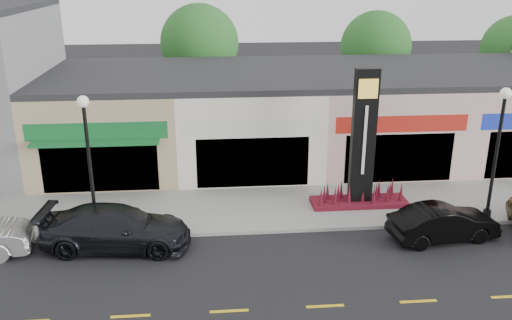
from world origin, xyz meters
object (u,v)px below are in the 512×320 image
(lamp_west_near, at_px, (88,152))
(car_black_conv, at_px, (443,223))
(pylon_sign, at_px, (362,159))
(car_dark_sedan, at_px, (116,228))
(lamp_east_near, at_px, (498,141))

(lamp_west_near, bearing_deg, car_black_conv, -6.41)
(pylon_sign, bearing_deg, car_black_conv, -52.83)
(pylon_sign, relative_size, car_black_conv, 1.43)
(lamp_west_near, distance_m, car_black_conv, 13.80)
(pylon_sign, bearing_deg, car_dark_sedan, -164.54)
(lamp_west_near, relative_size, car_black_conv, 1.30)
(lamp_east_near, relative_size, pylon_sign, 0.91)
(lamp_east_near, height_order, car_black_conv, lamp_east_near)
(lamp_east_near, xyz_separation_m, pylon_sign, (-5.00, 1.70, -1.20))
(lamp_east_near, bearing_deg, pylon_sign, 161.25)
(lamp_west_near, xyz_separation_m, car_dark_sedan, (0.95, -1.08, -2.67))
(lamp_west_near, bearing_deg, car_dark_sedan, -48.87)
(car_dark_sedan, relative_size, car_black_conv, 1.32)
(lamp_west_near, height_order, car_dark_sedan, lamp_west_near)
(lamp_west_near, height_order, lamp_east_near, same)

